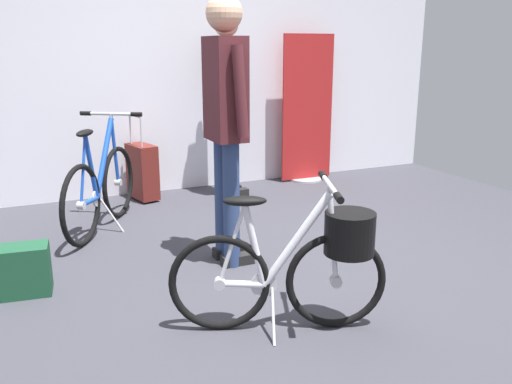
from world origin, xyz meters
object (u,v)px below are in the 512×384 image
floor_banner_stand (307,117)px  visitor_near_wall (227,92)px  backpack_on_floor (26,270)px  display_bike_left (101,188)px  visitor_browsing (226,114)px  rolling_suitcase (142,171)px  folding_bike_foreground (303,260)px

floor_banner_stand → visitor_near_wall: bearing=-166.6°
floor_banner_stand → visitor_near_wall: size_ratio=0.90×
visitor_near_wall → backpack_on_floor: 2.64m
backpack_on_floor → floor_banner_stand: bearing=31.7°
floor_banner_stand → backpack_on_floor: (-2.95, -1.82, -0.55)m
backpack_on_floor → visitor_near_wall: bearing=39.3°
display_bike_left → backpack_on_floor: size_ratio=3.75×
visitor_browsing → backpack_on_floor: visitor_browsing is taller
visitor_browsing → rolling_suitcase: (-0.18, 1.79, -0.74)m
floor_banner_stand → backpack_on_floor: floor_banner_stand is taller
floor_banner_stand → folding_bike_foreground: 3.31m
visitor_near_wall → visitor_browsing: (-0.63, -1.60, 0.00)m
folding_bike_foreground → visitor_browsing: 1.20m
display_bike_left → visitor_near_wall: bearing=23.2°
rolling_suitcase → backpack_on_floor: bearing=-122.2°
visitor_browsing → visitor_near_wall: bearing=68.4°
floor_banner_stand → rolling_suitcase: 1.89m
folding_bike_foreground → rolling_suitcase: size_ratio=1.29×
rolling_suitcase → backpack_on_floor: 2.09m
visitor_near_wall → rolling_suitcase: 1.11m
visitor_near_wall → rolling_suitcase: size_ratio=2.12×
folding_bike_foreground → backpack_on_floor: folding_bike_foreground is taller
visitor_browsing → backpack_on_floor: 1.56m
rolling_suitcase → backpack_on_floor: size_ratio=2.72×
folding_bike_foreground → visitor_near_wall: size_ratio=0.61×
backpack_on_floor → visitor_browsing: bearing=-1.2°
visitor_near_wall → backpack_on_floor: size_ratio=5.75×
folding_bike_foreground → visitor_browsing: (-0.02, 1.01, 0.64)m
folding_bike_foreground → visitor_near_wall: 2.76m
floor_banner_stand → visitor_near_wall: 1.10m
folding_bike_foreground → backpack_on_floor: size_ratio=3.50×
display_bike_left → rolling_suitcase: display_bike_left is taller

